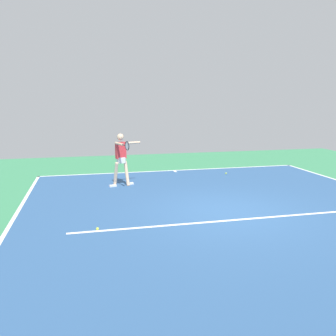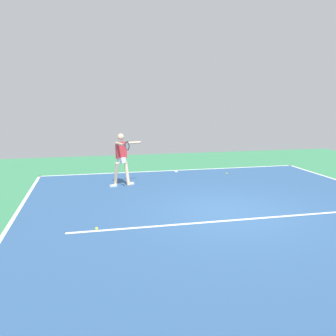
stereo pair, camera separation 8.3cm
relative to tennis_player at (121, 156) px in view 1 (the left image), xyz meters
The scene contains 9 objects.
ground_plane 4.47m from the tennis_player, 123.97° to the left, with size 21.59×21.59×0.00m, color #388456.
court_surface 4.47m from the tennis_player, 123.97° to the left, with size 10.96×11.89×0.00m, color #2D5484.
court_line_baseline_near 3.50m from the tennis_player, 136.67° to the right, with size 10.96×0.10×0.01m, color white.
court_line_sideline_right 4.81m from the tennis_player, 50.21° to the left, with size 0.10×11.89×0.01m, color white.
court_line_service 5.01m from the tennis_player, 119.72° to the left, with size 8.22×0.10×0.01m, color white.
court_line_centre_mark 3.37m from the tennis_player, 139.27° to the right, with size 0.10×0.30×0.01m, color white.
tennis_player is the anchor object (origin of this frame).
tennis_ball_by_sideline 4.42m from the tennis_player, 76.54° to the left, with size 0.07×0.07×0.07m, color #C6E53D.
tennis_ball_far_corner 4.51m from the tennis_player, 166.17° to the right, with size 0.07×0.07×0.07m, color #C6E53D.
Camera 1 is at (3.63, 8.37, 2.86)m, focal length 37.94 mm.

